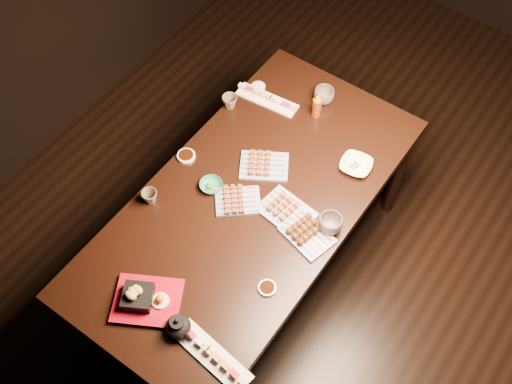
# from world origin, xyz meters

# --- Properties ---
(ground) EXTENTS (5.00, 5.00, 0.00)m
(ground) POSITION_xyz_m (0.00, 0.00, 0.00)
(ground) COLOR black
(ground) RESTS_ON ground
(dining_table) EXTENTS (1.10, 1.89, 0.75)m
(dining_table) POSITION_xyz_m (-0.40, -0.16, 0.38)
(dining_table) COLOR black
(dining_table) RESTS_ON ground
(sushi_platter_near) EXTENTS (0.37, 0.14, 0.04)m
(sushi_platter_near) POSITION_xyz_m (-0.09, -0.83, 0.77)
(sushi_platter_near) COLOR white
(sushi_platter_near) RESTS_ON dining_table
(sushi_platter_far) EXTENTS (0.33, 0.12, 0.04)m
(sushi_platter_far) POSITION_xyz_m (-0.68, 0.40, 0.77)
(sushi_platter_far) COLOR white
(sushi_platter_far) RESTS_ON dining_table
(yakitori_plate_center) EXTENTS (0.25, 0.24, 0.05)m
(yakitori_plate_center) POSITION_xyz_m (-0.44, -0.19, 0.78)
(yakitori_plate_center) COLOR #828EB6
(yakitori_plate_center) RESTS_ON dining_table
(yakitori_plate_right) EXTENTS (0.26, 0.20, 0.06)m
(yakitori_plate_right) POSITION_xyz_m (-0.23, -0.11, 0.78)
(yakitori_plate_right) COLOR #828EB6
(yakitori_plate_right) RESTS_ON dining_table
(yakitori_plate_left) EXTENTS (0.28, 0.26, 0.06)m
(yakitori_plate_left) POSITION_xyz_m (-0.46, 0.04, 0.78)
(yakitori_plate_left) COLOR #828EB6
(yakitori_plate_left) RESTS_ON dining_table
(tsukune_plate) EXTENTS (0.25, 0.21, 0.06)m
(tsukune_plate) POSITION_xyz_m (-0.08, -0.16, 0.78)
(tsukune_plate) COLOR #828EB6
(tsukune_plate) RESTS_ON dining_table
(edamame_bowl_green) EXTENTS (0.15, 0.15, 0.03)m
(edamame_bowl_green) POSITION_xyz_m (-0.59, -0.20, 0.77)
(edamame_bowl_green) COLOR #2A815E
(edamame_bowl_green) RESTS_ON dining_table
(edamame_bowl_cream) EXTENTS (0.17, 0.17, 0.04)m
(edamame_bowl_cream) POSITION_xyz_m (-0.10, 0.29, 0.77)
(edamame_bowl_cream) COLOR beige
(edamame_bowl_cream) RESTS_ON dining_table
(tempura_tray) EXTENTS (0.35, 0.33, 0.10)m
(tempura_tray) POSITION_xyz_m (-0.45, -0.80, 0.80)
(tempura_tray) COLOR black
(tempura_tray) RESTS_ON dining_table
(teacup_near_left) EXTENTS (0.10, 0.10, 0.07)m
(teacup_near_left) POSITION_xyz_m (-0.77, -0.42, 0.78)
(teacup_near_left) COLOR brown
(teacup_near_left) RESTS_ON dining_table
(teacup_mid_right) EXTENTS (0.11, 0.11, 0.09)m
(teacup_mid_right) POSITION_xyz_m (-0.02, -0.07, 0.79)
(teacup_mid_right) COLOR brown
(teacup_mid_right) RESTS_ON dining_table
(teacup_far_left) EXTENTS (0.08, 0.08, 0.07)m
(teacup_far_left) POSITION_xyz_m (-0.81, 0.25, 0.79)
(teacup_far_left) COLOR brown
(teacup_far_left) RESTS_ON dining_table
(teacup_far_right) EXTENTS (0.13, 0.13, 0.08)m
(teacup_far_right) POSITION_xyz_m (-0.45, 0.56, 0.79)
(teacup_far_right) COLOR brown
(teacup_far_right) RESTS_ON dining_table
(teapot) EXTENTS (0.14, 0.14, 0.10)m
(teapot) POSITION_xyz_m (-0.27, -0.82, 0.80)
(teapot) COLOR black
(teapot) RESTS_ON dining_table
(condiment_bottle) EXTENTS (0.05, 0.05, 0.15)m
(condiment_bottle) POSITION_xyz_m (-0.43, 0.46, 0.82)
(condiment_bottle) COLOR maroon
(condiment_bottle) RESTS_ON dining_table
(sauce_dish_west) EXTENTS (0.11, 0.11, 0.02)m
(sauce_dish_west) POSITION_xyz_m (-0.79, -0.13, 0.76)
(sauce_dish_west) COLOR white
(sauce_dish_west) RESTS_ON dining_table
(sauce_dish_east) EXTENTS (0.10, 0.10, 0.01)m
(sauce_dish_east) POSITION_xyz_m (-0.09, 0.29, 0.76)
(sauce_dish_east) COLOR white
(sauce_dish_east) RESTS_ON dining_table
(sauce_dish_se) EXTENTS (0.11, 0.11, 0.01)m
(sauce_dish_se) POSITION_xyz_m (-0.08, -0.47, 0.76)
(sauce_dish_se) COLOR white
(sauce_dish_se) RESTS_ON dining_table
(sauce_dish_nw) EXTENTS (0.08, 0.08, 0.01)m
(sauce_dish_nw) POSITION_xyz_m (-0.77, 0.44, 0.76)
(sauce_dish_nw) COLOR white
(sauce_dish_nw) RESTS_ON dining_table
(chopsticks_near) EXTENTS (0.16, 0.18, 0.01)m
(chopsticks_near) POSITION_xyz_m (-0.42, -0.85, 0.75)
(chopsticks_near) COLOR black
(chopsticks_near) RESTS_ON dining_table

